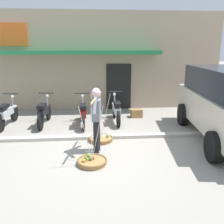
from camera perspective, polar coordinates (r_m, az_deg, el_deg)
ground_plane at (r=6.64m, az=-2.48°, el=-8.50°), size 90.00×90.00×0.00m
sidewalk_curb at (r=7.27m, az=-2.70°, el=-5.96°), size 20.00×0.24×0.10m
fruit_vendor at (r=6.10m, az=-3.74°, el=-0.93°), size 0.30×1.45×1.70m
fruit_basket_left_side at (r=7.07m, az=-2.67°, el=-6.38°), size 0.72×0.72×1.45m
fruit_basket_right_side at (r=5.75m, az=-4.83°, el=-11.62°), size 0.72×0.72×1.45m
motorcycle_nearest_shop at (r=9.04m, az=-23.86°, el=-0.39°), size 0.54×1.82×1.09m
motorcycle_second_in_row at (r=8.74m, az=-15.96°, el=-0.17°), size 0.54×1.82×1.09m
motorcycle_third_in_row at (r=8.44m, az=-6.96°, el=-0.21°), size 0.54×1.82×1.09m
motorcycle_end_of_row at (r=8.71m, az=1.03°, el=0.38°), size 0.54×1.82×1.09m
storefront_building at (r=13.02m, az=-8.37°, el=12.38°), size 13.00×6.00×4.20m
wooden_crate at (r=9.52m, az=5.86°, el=-0.27°), size 0.44×0.36×0.32m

